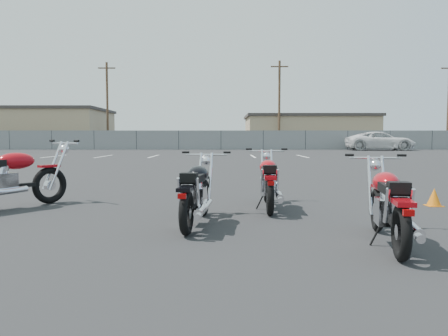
{
  "coord_description": "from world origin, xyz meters",
  "views": [
    {
      "loc": [
        0.18,
        -6.31,
        1.13
      ],
      "look_at": [
        0.2,
        0.6,
        0.65
      ],
      "focal_mm": 35.0,
      "sensor_mm": 36.0,
      "label": 1
    }
  ],
  "objects_px": {
    "white_van": "(380,136)",
    "motorcycle_third_red": "(269,182)",
    "motorcycle_second_black": "(197,192)",
    "motorcycle_rear_red": "(389,205)",
    "motorcycle_front_red": "(5,178)"
  },
  "relations": [
    {
      "from": "white_van",
      "to": "motorcycle_third_red",
      "type": "bearing_deg",
      "value": 161.18
    },
    {
      "from": "motorcycle_second_black",
      "to": "white_van",
      "type": "xyz_separation_m",
      "value": [
        14.33,
        33.17,
        0.88
      ]
    },
    {
      "from": "motorcycle_second_black",
      "to": "motorcycle_rear_red",
      "type": "height_order",
      "value": "same"
    },
    {
      "from": "motorcycle_second_black",
      "to": "motorcycle_rear_red",
      "type": "bearing_deg",
      "value": -27.01
    },
    {
      "from": "motorcycle_second_black",
      "to": "motorcycle_third_red",
      "type": "relative_size",
      "value": 0.98
    },
    {
      "from": "motorcycle_rear_red",
      "to": "white_van",
      "type": "bearing_deg",
      "value": 70.34
    },
    {
      "from": "motorcycle_third_red",
      "to": "white_van",
      "type": "bearing_deg",
      "value": 67.43
    },
    {
      "from": "motorcycle_second_black",
      "to": "white_van",
      "type": "height_order",
      "value": "white_van"
    },
    {
      "from": "motorcycle_third_red",
      "to": "motorcycle_rear_red",
      "type": "distance_m",
      "value": 2.56
    },
    {
      "from": "motorcycle_second_black",
      "to": "white_van",
      "type": "distance_m",
      "value": 36.14
    },
    {
      "from": "motorcycle_third_red",
      "to": "motorcycle_second_black",
      "type": "bearing_deg",
      "value": -129.98
    },
    {
      "from": "motorcycle_rear_red",
      "to": "white_van",
      "type": "height_order",
      "value": "white_van"
    },
    {
      "from": "motorcycle_rear_red",
      "to": "motorcycle_third_red",
      "type": "bearing_deg",
      "value": 113.51
    },
    {
      "from": "motorcycle_second_black",
      "to": "motorcycle_third_red",
      "type": "height_order",
      "value": "motorcycle_third_red"
    },
    {
      "from": "motorcycle_rear_red",
      "to": "motorcycle_front_red",
      "type": "bearing_deg",
      "value": 156.41
    }
  ]
}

